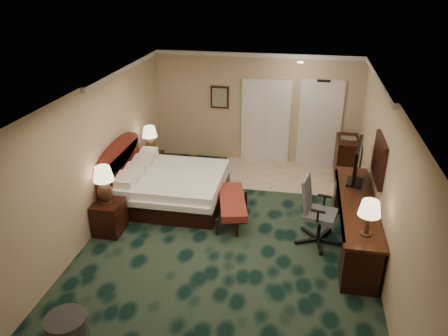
% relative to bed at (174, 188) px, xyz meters
% --- Properties ---
extents(floor, '(5.00, 7.50, 0.00)m').
position_rel_bed_xyz_m(floor, '(1.39, -1.23, -0.32)').
color(floor, black).
rests_on(floor, ground).
extents(ceiling, '(5.00, 7.50, 0.00)m').
position_rel_bed_xyz_m(ceiling, '(1.39, -1.23, 2.38)').
color(ceiling, white).
rests_on(ceiling, wall_back).
extents(wall_back, '(5.00, 0.00, 2.70)m').
position_rel_bed_xyz_m(wall_back, '(1.39, 2.52, 1.03)').
color(wall_back, tan).
rests_on(wall_back, ground).
extents(wall_left, '(0.00, 7.50, 2.70)m').
position_rel_bed_xyz_m(wall_left, '(-1.11, -1.23, 1.03)').
color(wall_left, tan).
rests_on(wall_left, ground).
extents(wall_right, '(0.00, 7.50, 2.70)m').
position_rel_bed_xyz_m(wall_right, '(3.89, -1.23, 1.03)').
color(wall_right, tan).
rests_on(wall_right, ground).
extents(crown_molding, '(5.00, 7.50, 0.10)m').
position_rel_bed_xyz_m(crown_molding, '(1.39, -1.23, 2.33)').
color(crown_molding, silver).
rests_on(crown_molding, wall_back).
extents(tile_patch, '(3.20, 1.70, 0.01)m').
position_rel_bed_xyz_m(tile_patch, '(2.29, 1.67, -0.32)').
color(tile_patch, '#D0B393').
rests_on(tile_patch, ground).
extents(headboard, '(0.12, 2.00, 1.40)m').
position_rel_bed_xyz_m(headboard, '(-1.05, -0.23, 0.38)').
color(headboard, '#4F1D13').
rests_on(headboard, ground).
extents(entry_door, '(1.02, 0.06, 2.18)m').
position_rel_bed_xyz_m(entry_door, '(2.94, 2.49, 0.73)').
color(entry_door, silver).
rests_on(entry_door, ground).
extents(closet_doors, '(1.20, 0.06, 2.10)m').
position_rel_bed_xyz_m(closet_doors, '(1.64, 2.48, 0.73)').
color(closet_doors, silver).
rests_on(closet_doors, ground).
extents(wall_art, '(0.45, 0.06, 0.55)m').
position_rel_bed_xyz_m(wall_art, '(0.49, 2.48, 1.28)').
color(wall_art, '#52695D').
rests_on(wall_art, wall_back).
extents(wall_mirror, '(0.05, 0.95, 0.75)m').
position_rel_bed_xyz_m(wall_mirror, '(3.85, -0.63, 1.23)').
color(wall_mirror, white).
rests_on(wall_mirror, wall_right).
extents(bed, '(2.03, 1.88, 0.64)m').
position_rel_bed_xyz_m(bed, '(0.00, 0.00, 0.00)').
color(bed, white).
rests_on(bed, ground).
extents(nightstand_near, '(0.49, 0.56, 0.61)m').
position_rel_bed_xyz_m(nightstand_near, '(-0.85, -1.33, -0.01)').
color(nightstand_near, black).
rests_on(nightstand_near, ground).
extents(nightstand_far, '(0.51, 0.59, 0.64)m').
position_rel_bed_xyz_m(nightstand_far, '(-0.84, 0.93, -0.00)').
color(nightstand_far, black).
rests_on(nightstand_far, ground).
extents(lamp_near, '(0.42, 0.42, 0.70)m').
position_rel_bed_xyz_m(lamp_near, '(-0.87, -1.30, 0.64)').
color(lamp_near, black).
rests_on(lamp_near, nightstand_near).
extents(lamp_far, '(0.43, 0.43, 0.64)m').
position_rel_bed_xyz_m(lamp_far, '(-0.82, 0.99, 0.64)').
color(lamp_far, black).
rests_on(lamp_far, nightstand_far).
extents(bed_bench, '(0.78, 1.44, 0.46)m').
position_rel_bed_xyz_m(bed_bench, '(1.31, -0.47, -0.09)').
color(bed_bench, maroon).
rests_on(bed_bench, ground).
extents(ottoman, '(0.70, 0.70, 0.39)m').
position_rel_bed_xyz_m(ottoman, '(-0.30, -3.90, -0.13)').
color(ottoman, '#343434').
rests_on(ottoman, ground).
extents(desk, '(0.62, 2.89, 0.83)m').
position_rel_bed_xyz_m(desk, '(3.55, -0.87, 0.10)').
color(desk, black).
rests_on(desk, ground).
extents(tv, '(0.26, 1.02, 0.79)m').
position_rel_bed_xyz_m(tv, '(3.56, -0.16, 0.91)').
color(tv, black).
rests_on(tv, desk).
extents(desk_lamp, '(0.34, 0.34, 0.58)m').
position_rel_bed_xyz_m(desk_lamp, '(3.59, -1.89, 0.80)').
color(desk_lamp, black).
rests_on(desk_lamp, desk).
extents(desk_chair, '(0.84, 0.80, 1.22)m').
position_rel_bed_xyz_m(desk_chair, '(2.96, -0.94, 0.29)').
color(desk_chair, '#51515B').
rests_on(desk_chair, ground).
extents(minibar, '(0.48, 0.87, 0.92)m').
position_rel_bed_xyz_m(minibar, '(3.59, 1.97, 0.14)').
color(minibar, black).
rests_on(minibar, ground).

